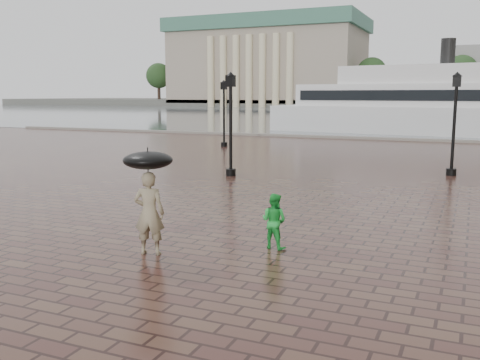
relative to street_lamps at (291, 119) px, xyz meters
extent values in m
plane|color=#391E1A|center=(5.00, -15.33, -2.33)|extent=(300.00, 300.00, 0.00)
plane|color=#495259|center=(5.00, 76.67, -2.33)|extent=(240.00, 240.00, 0.00)
cube|color=slate|center=(5.00, 16.67, -2.33)|extent=(80.00, 0.60, 0.30)
cube|color=#4C4C47|center=(5.00, 144.67, -1.33)|extent=(300.00, 60.00, 2.00)
cube|color=gray|center=(-50.00, 129.67, 9.67)|extent=(55.00, 30.00, 22.00)
cube|color=#386752|center=(-50.00, 129.67, 21.67)|extent=(57.00, 32.00, 4.00)
cylinder|color=#2D2119|center=(-85.00, 122.67, 1.67)|extent=(1.00, 1.00, 8.00)
sphere|color=#1F3719|center=(-85.00, 122.67, 7.17)|extent=(8.00, 8.00, 8.00)
cylinder|color=#2D2119|center=(-62.50, 122.67, 1.67)|extent=(1.00, 1.00, 8.00)
sphere|color=#1F3719|center=(-62.50, 122.67, 7.17)|extent=(8.00, 8.00, 8.00)
cylinder|color=#2D2119|center=(-40.00, 122.67, 1.67)|extent=(1.00, 1.00, 8.00)
sphere|color=#1F3719|center=(-40.00, 122.67, 7.17)|extent=(8.00, 8.00, 8.00)
cylinder|color=#2D2119|center=(-17.50, 122.67, 1.67)|extent=(1.00, 1.00, 8.00)
sphere|color=#1F3719|center=(-17.50, 122.67, 7.17)|extent=(8.00, 8.00, 8.00)
cylinder|color=#2D2119|center=(5.00, 122.67, 1.67)|extent=(1.00, 1.00, 8.00)
sphere|color=#1F3719|center=(5.00, 122.67, 7.17)|extent=(8.00, 8.00, 8.00)
cylinder|color=black|center=(-1.00, -5.33, -2.18)|extent=(0.44, 0.44, 0.30)
cylinder|color=black|center=(-1.00, -5.33, -0.33)|extent=(0.14, 0.14, 4.00)
cube|color=black|center=(-1.00, -5.33, 1.82)|extent=(0.35, 0.35, 0.50)
sphere|color=beige|center=(-1.00, -5.33, 1.82)|extent=(0.28, 0.28, 0.28)
cylinder|color=black|center=(8.00, -1.33, -2.18)|extent=(0.44, 0.44, 0.30)
cylinder|color=black|center=(8.00, -1.33, -0.33)|extent=(0.14, 0.14, 4.00)
cube|color=black|center=(8.00, -1.33, 1.82)|extent=(0.35, 0.35, 0.50)
sphere|color=beige|center=(8.00, -1.33, 1.82)|extent=(0.28, 0.28, 0.28)
cylinder|color=black|center=(-7.00, 6.67, -2.18)|extent=(0.44, 0.44, 0.30)
cylinder|color=black|center=(-7.00, 6.67, -0.33)|extent=(0.14, 0.14, 4.00)
cube|color=black|center=(-7.00, 6.67, 1.82)|extent=(0.35, 0.35, 0.50)
sphere|color=beige|center=(-7.00, 6.67, 1.82)|extent=(0.28, 0.28, 0.28)
imported|color=gray|center=(2.25, -16.82, -1.38)|extent=(0.79, 0.63, 1.89)
imported|color=green|center=(4.65, -15.25, -1.67)|extent=(0.71, 0.60, 1.31)
cube|color=silver|center=(3.24, 25.04, -1.09)|extent=(26.21, 9.07, 2.46)
cube|color=silver|center=(3.24, 25.04, 1.17)|extent=(21.02, 7.66, 2.05)
cube|color=silver|center=(3.24, 25.04, 3.01)|extent=(12.78, 6.11, 1.64)
cylinder|color=black|center=(6.30, 24.68, 4.86)|extent=(1.23, 1.23, 2.46)
cube|color=black|center=(2.93, 22.33, 1.17)|extent=(19.39, 2.34, 0.92)
cube|color=black|center=(3.55, 27.74, 1.17)|extent=(19.39, 2.34, 0.92)
cylinder|color=black|center=(2.25, -16.82, -0.72)|extent=(0.02, 0.02, 0.95)
ellipsoid|color=black|center=(2.25, -16.82, -0.18)|extent=(1.10, 1.10, 0.39)
camera|label=1|loc=(8.80, -26.73, 1.25)|focal=40.00mm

